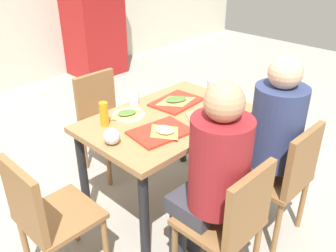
# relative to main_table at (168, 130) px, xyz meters

# --- Properties ---
(ground_plane) EXTENTS (10.00, 10.00, 0.02)m
(ground_plane) POSITION_rel_main_table_xyz_m (0.00, 0.00, -0.65)
(ground_plane) COLOR #9E998E
(main_table) EXTENTS (1.16, 0.75, 0.74)m
(main_table) POSITION_rel_main_table_xyz_m (0.00, 0.00, 0.00)
(main_table) COLOR #9E7247
(main_table) RESTS_ON ground_plane
(chair_near_left) EXTENTS (0.40, 0.40, 0.84)m
(chair_near_left) POSITION_rel_main_table_xyz_m (-0.29, -0.76, -0.15)
(chair_near_left) COLOR olive
(chair_near_left) RESTS_ON ground_plane
(chair_near_right) EXTENTS (0.40, 0.40, 0.84)m
(chair_near_right) POSITION_rel_main_table_xyz_m (0.29, -0.76, -0.15)
(chair_near_right) COLOR olive
(chair_near_right) RESTS_ON ground_plane
(chair_far_side) EXTENTS (0.40, 0.40, 0.84)m
(chair_far_side) POSITION_rel_main_table_xyz_m (0.00, 0.76, -0.15)
(chair_far_side) COLOR olive
(chair_far_side) RESTS_ON ground_plane
(chair_left_end) EXTENTS (0.40, 0.40, 0.84)m
(chair_left_end) POSITION_rel_main_table_xyz_m (-0.97, 0.00, -0.15)
(chair_left_end) COLOR olive
(chair_left_end) RESTS_ON ground_plane
(person_in_red) EXTENTS (0.32, 0.42, 1.25)m
(person_in_red) POSITION_rel_main_table_xyz_m (-0.29, -0.62, 0.09)
(person_in_red) COLOR #383842
(person_in_red) RESTS_ON ground_plane
(person_in_brown_jacket) EXTENTS (0.32, 0.42, 1.25)m
(person_in_brown_jacket) POSITION_rel_main_table_xyz_m (0.29, -0.62, 0.09)
(person_in_brown_jacket) COLOR #383842
(person_in_brown_jacket) RESTS_ON ground_plane
(tray_red_near) EXTENTS (0.39, 0.31, 0.02)m
(tray_red_near) POSITION_rel_main_table_xyz_m (-0.20, -0.13, 0.11)
(tray_red_near) COLOR red
(tray_red_near) RESTS_ON main_table
(tray_red_far) EXTENTS (0.38, 0.29, 0.02)m
(tray_red_far) POSITION_rel_main_table_xyz_m (0.20, 0.11, 0.11)
(tray_red_far) COLOR red
(tray_red_far) RESTS_ON main_table
(paper_plate_center) EXTENTS (0.22, 0.22, 0.01)m
(paper_plate_center) POSITION_rel_main_table_xyz_m (-0.17, 0.21, 0.11)
(paper_plate_center) COLOR white
(paper_plate_center) RESTS_ON main_table
(paper_plate_near_edge) EXTENTS (0.22, 0.22, 0.01)m
(paper_plate_near_edge) POSITION_rel_main_table_xyz_m (0.17, -0.21, 0.11)
(paper_plate_near_edge) COLOR white
(paper_plate_near_edge) RESTS_ON main_table
(pizza_slice_a) EXTENTS (0.18, 0.21, 0.02)m
(pizza_slice_a) POSITION_rel_main_table_xyz_m (-0.19, -0.16, 0.13)
(pizza_slice_a) COLOR #C68C47
(pizza_slice_a) RESTS_ON tray_red_near
(pizza_slice_b) EXTENTS (0.27, 0.23, 0.02)m
(pizza_slice_b) POSITION_rel_main_table_xyz_m (0.20, 0.11, 0.13)
(pizza_slice_b) COLOR tan
(pizza_slice_b) RESTS_ON tray_red_far
(pizza_slice_c) EXTENTS (0.21, 0.17, 0.02)m
(pizza_slice_c) POSITION_rel_main_table_xyz_m (-0.19, 0.21, 0.12)
(pizza_slice_c) COLOR tan
(pizza_slice_c) RESTS_ON paper_plate_center
(pizza_slice_d) EXTENTS (0.27, 0.23, 0.02)m
(pizza_slice_d) POSITION_rel_main_table_xyz_m (0.15, -0.18, 0.12)
(pizza_slice_d) COLOR #DBAD60
(pizza_slice_d) RESTS_ON paper_plate_near_edge
(plastic_cup_a) EXTENTS (0.07, 0.07, 0.10)m
(plastic_cup_a) POSITION_rel_main_table_xyz_m (-0.03, 0.32, 0.15)
(plastic_cup_a) COLOR white
(plastic_cup_a) RESTS_ON main_table
(plastic_cup_b) EXTENTS (0.07, 0.07, 0.10)m
(plastic_cup_b) POSITION_rel_main_table_xyz_m (0.03, -0.32, 0.15)
(plastic_cup_b) COLOR white
(plastic_cup_b) RESTS_ON main_table
(soda_can) EXTENTS (0.07, 0.07, 0.12)m
(soda_can) POSITION_rel_main_table_xyz_m (0.49, 0.02, 0.17)
(soda_can) COLOR #B7BCC6
(soda_can) RESTS_ON main_table
(condiment_bottle) EXTENTS (0.06, 0.06, 0.16)m
(condiment_bottle) POSITION_rel_main_table_xyz_m (-0.38, 0.21, 0.18)
(condiment_bottle) COLOR orange
(condiment_bottle) RESTS_ON main_table
(foil_bundle) EXTENTS (0.10, 0.10, 0.10)m
(foil_bundle) POSITION_rel_main_table_xyz_m (-0.49, -0.02, 0.15)
(foil_bundle) COLOR silver
(foil_bundle) RESTS_ON main_table
(drink_fridge) EXTENTS (0.70, 0.60, 1.90)m
(drink_fridge) POSITION_rel_main_table_xyz_m (1.41, 2.85, 0.31)
(drink_fridge) COLOR maroon
(drink_fridge) RESTS_ON ground_plane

